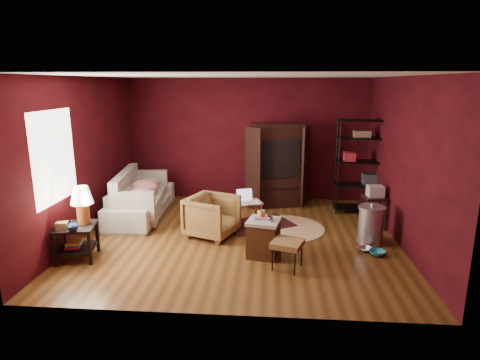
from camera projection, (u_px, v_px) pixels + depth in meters
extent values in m
cube|color=brown|center=(239.00, 237.00, 7.20)|extent=(5.50, 5.00, 0.02)
cube|color=white|center=(239.00, 75.00, 6.53)|extent=(5.50, 5.00, 0.02)
cube|color=#430910|center=(248.00, 140.00, 9.29)|extent=(5.50, 0.02, 2.80)
cube|color=#430910|center=(221.00, 203.00, 4.43)|extent=(5.50, 0.02, 2.80)
cube|color=#430910|center=(83.00, 158.00, 7.07)|extent=(0.02, 5.00, 2.80)
cube|color=#430910|center=(404.00, 163.00, 6.65)|extent=(0.02, 5.00, 2.80)
cube|color=white|center=(54.00, 157.00, 6.05)|extent=(0.02, 1.20, 1.40)
imported|color=gray|center=(141.00, 196.00, 8.20)|extent=(0.69, 2.25, 0.88)
imported|color=black|center=(212.00, 214.00, 7.14)|extent=(0.98, 1.01, 0.82)
imported|color=silver|center=(366.00, 244.00, 6.55)|extent=(0.24, 0.15, 0.24)
imported|color=teal|center=(378.00, 248.00, 6.39)|extent=(0.27, 0.16, 0.25)
imported|color=#0C1B3F|center=(73.00, 226.00, 5.94)|extent=(0.18, 0.18, 0.16)
imported|color=#DFC96D|center=(261.00, 213.00, 6.22)|extent=(0.14, 0.12, 0.12)
cube|color=black|center=(75.00, 227.00, 6.18)|extent=(0.68, 0.68, 0.04)
cube|color=black|center=(77.00, 248.00, 6.27)|extent=(0.63, 0.63, 0.03)
cube|color=black|center=(54.00, 250.00, 5.96)|extent=(0.06, 0.06, 0.54)
cube|color=black|center=(90.00, 248.00, 6.03)|extent=(0.06, 0.06, 0.54)
cube|color=black|center=(64.00, 237.00, 6.46)|extent=(0.06, 0.06, 0.54)
cube|color=black|center=(97.00, 236.00, 6.52)|extent=(0.06, 0.06, 0.54)
cylinder|color=#BD5F22|center=(83.00, 213.00, 6.25)|extent=(0.23, 0.23, 0.33)
cone|color=#F2E5C6|center=(82.00, 195.00, 6.18)|extent=(0.41, 0.41, 0.27)
cube|color=olive|center=(62.00, 226.00, 6.01)|extent=(0.19, 0.15, 0.11)
cube|color=#B8302E|center=(74.00, 246.00, 6.25)|extent=(0.26, 0.30, 0.03)
cube|color=#2E70B8|center=(74.00, 244.00, 6.24)|extent=(0.26, 0.30, 0.03)
cube|color=gold|center=(75.00, 242.00, 6.24)|extent=(0.26, 0.30, 0.03)
cube|color=gray|center=(143.00, 203.00, 8.27)|extent=(1.02, 1.95, 0.39)
cube|color=gray|center=(125.00, 191.00, 8.19)|extent=(0.42, 1.87, 0.79)
cube|color=gray|center=(133.00, 207.00, 7.31)|extent=(0.80, 0.28, 0.54)
cube|color=gray|center=(150.00, 182.00, 9.12)|extent=(0.80, 0.28, 0.54)
ellipsoid|color=#B11920|center=(140.00, 195.00, 7.67)|extent=(0.57, 0.57, 0.27)
ellipsoid|color=#B11920|center=(145.00, 187.00, 8.19)|extent=(0.64, 0.64, 0.31)
ellipsoid|color=gray|center=(149.00, 183.00, 8.68)|extent=(0.53, 0.53, 0.26)
cube|color=#492511|center=(263.00, 239.00, 6.34)|extent=(0.54, 0.54, 0.55)
cube|color=gray|center=(264.00, 221.00, 6.27)|extent=(0.58, 0.58, 0.05)
cube|color=#F1E3C6|center=(264.00, 219.00, 6.26)|extent=(0.30, 0.25, 0.02)
cube|color=#558CC6|center=(264.00, 218.00, 6.26)|extent=(0.27, 0.22, 0.02)
cube|color=#E35755|center=(264.00, 216.00, 6.25)|extent=(0.29, 0.25, 0.02)
cube|color=black|center=(269.00, 215.00, 6.25)|extent=(0.07, 0.17, 0.02)
cube|color=black|center=(288.00, 244.00, 5.88)|extent=(0.55, 0.55, 0.09)
cube|color=black|center=(287.00, 247.00, 5.89)|extent=(0.49, 0.49, 0.02)
cylinder|color=black|center=(272.00, 260.00, 5.85)|extent=(0.03, 0.03, 0.35)
cylinder|color=black|center=(295.00, 264.00, 5.71)|extent=(0.03, 0.03, 0.35)
cylinder|color=black|center=(280.00, 251.00, 6.15)|extent=(0.03, 0.03, 0.35)
cylinder|color=black|center=(302.00, 255.00, 6.01)|extent=(0.03, 0.03, 0.35)
cylinder|color=beige|center=(284.00, 228.00, 7.61)|extent=(1.92, 1.92, 0.01)
cube|color=#471317|center=(258.00, 224.00, 7.80)|extent=(1.52, 1.37, 0.01)
cube|color=#DF8866|center=(246.00, 202.00, 7.62)|extent=(0.67, 0.57, 0.03)
cylinder|color=#DF8866|center=(236.00, 218.00, 7.46)|extent=(0.04, 0.04, 0.47)
cylinder|color=#DF8866|center=(261.00, 216.00, 7.59)|extent=(0.04, 0.04, 0.47)
cylinder|color=#DF8866|center=(232.00, 213.00, 7.76)|extent=(0.04, 0.04, 0.47)
cylinder|color=#DF8866|center=(256.00, 211.00, 7.89)|extent=(0.04, 0.04, 0.47)
cube|color=white|center=(246.00, 201.00, 7.64)|extent=(0.36, 0.30, 0.02)
cube|color=silver|center=(244.00, 194.00, 7.71)|extent=(0.31, 0.17, 0.20)
cube|color=white|center=(242.00, 204.00, 7.50)|extent=(0.32, 0.35, 0.00)
cube|color=white|center=(254.00, 202.00, 7.57)|extent=(0.25, 0.32, 0.00)
cube|color=black|center=(276.00, 165.00, 8.87)|extent=(1.17, 0.83, 1.84)
cube|color=black|center=(278.00, 157.00, 8.73)|extent=(0.95, 0.64, 0.82)
cube|color=black|center=(253.00, 168.00, 8.51)|extent=(0.36, 0.32, 1.74)
cube|color=black|center=(305.00, 166.00, 8.70)|extent=(0.20, 0.42, 1.74)
cube|color=#292B2E|center=(277.00, 161.00, 8.80)|extent=(0.70, 0.62, 0.50)
cube|color=black|center=(280.00, 163.00, 8.56)|extent=(0.47, 0.13, 0.39)
cube|color=black|center=(276.00, 187.00, 8.93)|extent=(0.96, 0.68, 0.05)
cylinder|color=black|center=(338.00, 168.00, 8.19)|extent=(0.03, 0.03, 1.97)
cylinder|color=black|center=(385.00, 169.00, 8.11)|extent=(0.03, 0.03, 1.97)
cylinder|color=black|center=(336.00, 165.00, 8.57)|extent=(0.03, 0.03, 1.97)
cylinder|color=black|center=(380.00, 165.00, 8.49)|extent=(0.03, 0.03, 1.97)
cube|color=black|center=(357.00, 207.00, 8.55)|extent=(0.97, 0.43, 0.03)
cube|color=black|center=(358.00, 185.00, 8.43)|extent=(0.97, 0.43, 0.03)
cube|color=black|center=(360.00, 162.00, 8.32)|extent=(0.97, 0.43, 0.03)
cube|color=black|center=(362.00, 138.00, 8.20)|extent=(0.97, 0.43, 0.03)
cube|color=black|center=(363.00, 120.00, 8.11)|extent=(0.97, 0.43, 0.03)
cube|color=maroon|center=(349.00, 156.00, 8.31)|extent=(0.22, 0.28, 0.18)
cube|color=#31323E|center=(369.00, 179.00, 8.38)|extent=(0.28, 0.28, 0.22)
cube|color=#7C5E4A|center=(362.00, 134.00, 8.18)|extent=(0.33, 0.22, 0.13)
cube|color=black|center=(375.00, 197.00, 7.52)|extent=(0.45, 0.45, 0.04)
cube|color=black|center=(368.00, 216.00, 7.42)|extent=(0.05, 0.05, 0.59)
cube|color=black|center=(386.00, 215.00, 7.43)|extent=(0.05, 0.05, 0.59)
cube|color=black|center=(361.00, 210.00, 7.75)|extent=(0.05, 0.05, 0.59)
cube|color=black|center=(379.00, 210.00, 7.76)|extent=(0.05, 0.05, 0.59)
cube|color=silver|center=(375.00, 191.00, 7.49)|extent=(0.31, 0.25, 0.20)
cylinder|color=silver|center=(371.00, 226.00, 6.83)|extent=(0.50, 0.50, 0.62)
cylinder|color=silver|center=(372.00, 208.00, 6.76)|extent=(0.55, 0.55, 0.04)
sphere|color=silver|center=(372.00, 205.00, 6.75)|extent=(0.08, 0.08, 0.06)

